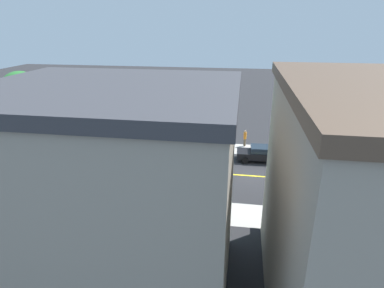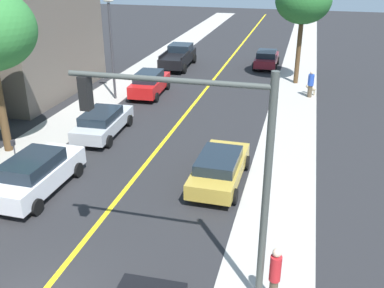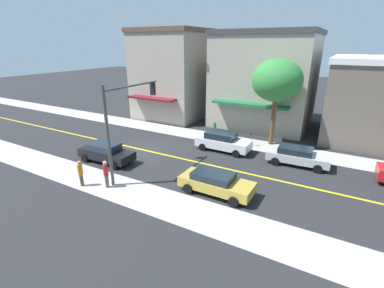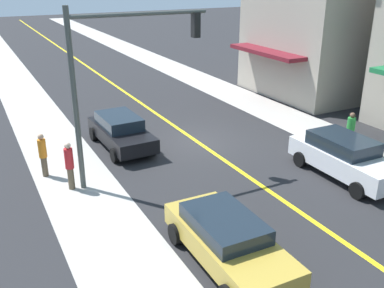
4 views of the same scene
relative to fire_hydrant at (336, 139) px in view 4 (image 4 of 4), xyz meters
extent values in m
plane|color=#262628|center=(5.38, -3.64, -0.41)|extent=(140.00, 140.00, 0.00)
cube|color=#ADA8A0|center=(-0.83, -3.64, -0.41)|extent=(2.89, 126.00, 0.01)
cube|color=#ADA8A0|center=(11.58, -3.64, -0.41)|extent=(2.89, 126.00, 0.01)
cube|color=yellow|center=(5.38, -3.64, -0.41)|extent=(0.20, 126.00, 0.00)
cube|color=#A39989|center=(-8.24, -8.13, 4.62)|extent=(11.59, 7.95, 10.06)
cube|color=maroon|center=(-1.79, -8.13, 2.61)|extent=(1.32, 6.04, 0.24)
cylinder|color=yellow|center=(0.00, 0.00, -0.09)|extent=(0.24, 0.24, 0.65)
sphere|color=yellow|center=(0.00, 0.00, 0.31)|extent=(0.22, 0.22, 0.22)
cylinder|color=yellow|center=(-0.17, 0.00, -0.05)|extent=(0.10, 0.10, 0.10)
cylinder|color=yellow|center=(0.17, 0.00, -0.05)|extent=(0.10, 0.10, 0.10)
cylinder|color=#474C47|center=(11.44, -1.37, 2.89)|extent=(0.20, 0.20, 6.60)
cylinder|color=#474C47|center=(8.85, -1.37, 5.81)|extent=(5.18, 0.14, 0.14)
cube|color=black|center=(6.66, -1.37, 5.31)|extent=(0.26, 0.32, 0.90)
sphere|color=red|center=(6.66, -1.37, 5.61)|extent=(0.20, 0.20, 0.20)
sphere|color=yellow|center=(6.66, -1.37, 5.31)|extent=(0.20, 0.20, 0.20)
sphere|color=green|center=(6.66, -1.37, 5.01)|extent=(0.20, 0.20, 0.20)
cube|color=black|center=(8.79, -4.61, 0.23)|extent=(1.91, 4.59, 0.63)
cube|color=#19232D|center=(8.80, -4.84, 0.81)|extent=(1.64, 2.50, 0.53)
cylinder|color=black|center=(7.86, -3.14, -0.09)|extent=(0.24, 0.65, 0.64)
cylinder|color=black|center=(9.64, -3.09, -0.09)|extent=(0.24, 0.65, 0.64)
cylinder|color=black|center=(7.95, -6.14, -0.09)|extent=(0.24, 0.65, 0.64)
cylinder|color=black|center=(9.73, -6.09, -0.09)|extent=(0.24, 0.65, 0.64)
cube|color=#B29338|center=(9.02, 5.05, 0.22)|extent=(1.88, 4.65, 0.62)
cube|color=#19232D|center=(9.02, 4.82, 0.75)|extent=(1.63, 2.52, 0.44)
cylinder|color=black|center=(8.13, 6.59, -0.09)|extent=(0.23, 0.64, 0.64)
cylinder|color=black|center=(8.09, 3.53, -0.09)|extent=(0.23, 0.64, 0.64)
cylinder|color=black|center=(9.92, 3.51, -0.09)|extent=(0.23, 0.64, 0.64)
cube|color=silver|center=(2.01, 2.47, 0.29)|extent=(1.86, 4.75, 0.77)
cube|color=#19232D|center=(2.01, 2.23, 0.95)|extent=(1.62, 2.57, 0.54)
cylinder|color=black|center=(2.93, 4.02, -0.09)|extent=(0.23, 0.64, 0.64)
cylinder|color=black|center=(1.08, 0.91, -0.09)|extent=(0.23, 0.64, 0.64)
cylinder|color=black|center=(2.90, 0.90, -0.09)|extent=(0.23, 0.64, 0.64)
cylinder|color=brown|center=(12.53, -3.07, 0.00)|extent=(0.24, 0.24, 0.82)
cylinder|color=orange|center=(12.53, -3.07, 0.78)|extent=(0.32, 0.32, 0.75)
sphere|color=tan|center=(12.53, -3.07, 1.27)|extent=(0.23, 0.23, 0.23)
cylinder|color=brown|center=(11.85, -1.48, 0.01)|extent=(0.24, 0.24, 0.85)
cylinder|color=red|center=(11.85, -1.48, 0.83)|extent=(0.32, 0.32, 0.78)
sphere|color=beige|center=(11.85, -1.48, 1.34)|extent=(0.24, 0.24, 0.24)
cylinder|color=black|center=(-0.17, 0.58, 0.00)|extent=(0.27, 0.27, 0.83)
cylinder|color=#288C38|center=(-0.17, 0.58, 0.80)|extent=(0.35, 0.35, 0.76)
sphere|color=brown|center=(-0.17, 0.58, 1.29)|extent=(0.23, 0.23, 0.23)
camera|label=1|loc=(-20.11, -2.49, 12.10)|focal=29.88mm
camera|label=2|loc=(12.06, -11.21, 8.68)|focal=41.12mm
camera|label=3|loc=(23.09, 11.26, 8.46)|focal=25.84mm
camera|label=4|loc=(14.61, 13.63, 7.23)|focal=40.90mm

